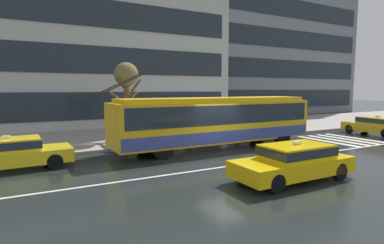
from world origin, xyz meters
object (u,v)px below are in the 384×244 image
pedestrian_at_shelter (152,113)px  pedestrian_approaching_curb (239,111)px  trolleybus (216,120)px  taxi_oncoming_near (294,160)px  taxi_cross_traffic (376,125)px  taxi_queued_behind_bus (10,152)px  bus_shelter (162,110)px  street_tree_bare (126,79)px

pedestrian_at_shelter → pedestrian_approaching_curb: 5.91m
trolleybus → taxi_oncoming_near: trolleybus is taller
taxi_cross_traffic → taxi_queued_behind_bus: bearing=177.0°
pedestrian_at_shelter → pedestrian_approaching_curb: pedestrian_at_shelter is taller
trolleybus → pedestrian_approaching_curb: bearing=37.8°
taxi_cross_traffic → pedestrian_at_shelter: pedestrian_at_shelter is taller
taxi_cross_traffic → taxi_oncoming_near: 14.36m
taxi_queued_behind_bus → taxi_oncoming_near: bearing=-35.3°
trolleybus → taxi_cross_traffic: 12.65m
pedestrian_approaching_curb → taxi_oncoming_near: bearing=-115.7°
trolleybus → pedestrian_approaching_curb: size_ratio=6.56×
taxi_queued_behind_bus → taxi_cross_traffic: size_ratio=1.03×
pedestrian_at_shelter → taxi_cross_traffic: bearing=-22.1°
taxi_cross_traffic → pedestrian_approaching_curb: (-8.97, 4.04, 1.02)m
taxi_queued_behind_bus → taxi_oncoming_near: same height
bus_shelter → pedestrian_at_shelter: size_ratio=1.91×
taxi_cross_traffic → bus_shelter: (-14.49, 4.34, 1.27)m
taxi_oncoming_near → pedestrian_at_shelter: (-1.17, 11.08, 1.01)m
taxi_cross_traffic → bus_shelter: bearing=163.3°
taxi_queued_behind_bus → pedestrian_approaching_curb: pedestrian_approaching_curb is taller
taxi_cross_traffic → street_tree_bare: bearing=161.2°
taxi_oncoming_near → street_tree_bare: size_ratio=0.96×
pedestrian_at_shelter → street_tree_bare: bearing=-168.1°
bus_shelter → street_tree_bare: size_ratio=0.80×
taxi_queued_behind_bus → pedestrian_at_shelter: pedestrian_at_shelter is taller
trolleybus → pedestrian_at_shelter: size_ratio=6.38×
pedestrian_approaching_curb → taxi_cross_traffic: bearing=-24.3°
pedestrian_at_shelter → pedestrian_approaching_curb: size_ratio=1.03×
taxi_oncoming_near → pedestrian_approaching_curb: pedestrian_approaching_curb is taller
bus_shelter → pedestrian_approaching_curb: size_ratio=1.96×
taxi_queued_behind_bus → bus_shelter: bearing=21.9°
trolleybus → street_tree_bare: size_ratio=2.68×
taxi_cross_traffic → street_tree_bare: size_ratio=0.92×
trolleybus → taxi_oncoming_near: (-0.84, -6.43, -0.83)m
taxi_queued_behind_bus → taxi_cross_traffic: same height
taxi_oncoming_near → bus_shelter: size_ratio=1.20×
pedestrian_approaching_curb → street_tree_bare: street_tree_bare is taller
trolleybus → pedestrian_at_shelter: bearing=113.3°
bus_shelter → taxi_cross_traffic: bearing=-16.7°
bus_shelter → taxi_queued_behind_bus: bearing=-158.1°
taxi_cross_traffic → bus_shelter: 15.18m
taxi_oncoming_near → pedestrian_at_shelter: bearing=96.0°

